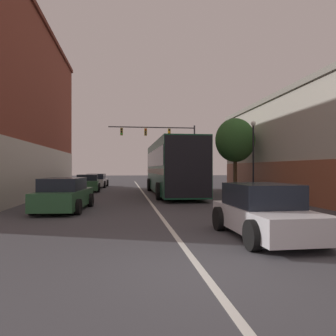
{
  "coord_description": "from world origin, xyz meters",
  "views": [
    {
      "loc": [
        -1.32,
        -5.49,
        1.78
      ],
      "look_at": [
        1.42,
        15.42,
        1.82
      ],
      "focal_mm": 35.0,
      "sensor_mm": 36.0,
      "label": 1
    }
  ],
  "objects_px": {
    "street_lamp": "(253,156)",
    "parked_car_left_far": "(64,195)",
    "bus": "(172,166)",
    "traffic_signal_gantry": "(166,140)",
    "parked_car_left_mid": "(97,181)",
    "street_tree_near": "(235,140)",
    "parked_car_left_near": "(88,183)",
    "hatchback_foreground": "(264,212)"
  },
  "relations": [
    {
      "from": "street_lamp",
      "to": "parked_car_left_far",
      "type": "bearing_deg",
      "value": -156.0
    },
    {
      "from": "bus",
      "to": "parked_car_left_far",
      "type": "height_order",
      "value": "bus"
    },
    {
      "from": "traffic_signal_gantry",
      "to": "street_lamp",
      "type": "height_order",
      "value": "traffic_signal_gantry"
    },
    {
      "from": "parked_car_left_mid",
      "to": "parked_car_left_far",
      "type": "height_order",
      "value": "parked_car_left_far"
    },
    {
      "from": "bus",
      "to": "traffic_signal_gantry",
      "type": "relative_size",
      "value": 1.25
    },
    {
      "from": "street_tree_near",
      "to": "bus",
      "type": "bearing_deg",
      "value": 165.47
    },
    {
      "from": "bus",
      "to": "parked_car_left_near",
      "type": "xyz_separation_m",
      "value": [
        -6.1,
        4.18,
        -1.35
      ]
    },
    {
      "from": "parked_car_left_mid",
      "to": "street_lamp",
      "type": "relative_size",
      "value": 1.0
    },
    {
      "from": "street_tree_near",
      "to": "street_lamp",
      "type": "bearing_deg",
      "value": -81.01
    },
    {
      "from": "parked_car_left_near",
      "to": "parked_car_left_mid",
      "type": "height_order",
      "value": "parked_car_left_near"
    },
    {
      "from": "parked_car_left_mid",
      "to": "traffic_signal_gantry",
      "type": "distance_m",
      "value": 9.4
    },
    {
      "from": "bus",
      "to": "street_lamp",
      "type": "distance_m",
      "value": 5.6
    },
    {
      "from": "traffic_signal_gantry",
      "to": "parked_car_left_near",
      "type": "bearing_deg",
      "value": -127.45
    },
    {
      "from": "traffic_signal_gantry",
      "to": "street_lamp",
      "type": "relative_size",
      "value": 2.07
    },
    {
      "from": "parked_car_left_mid",
      "to": "street_tree_near",
      "type": "xyz_separation_m",
      "value": [
        10.0,
        -10.74,
        3.04
      ]
    },
    {
      "from": "parked_car_left_mid",
      "to": "street_lamp",
      "type": "height_order",
      "value": "street_lamp"
    },
    {
      "from": "street_lamp",
      "to": "street_tree_near",
      "type": "distance_m",
      "value": 2.54
    },
    {
      "from": "parked_car_left_near",
      "to": "parked_car_left_far",
      "type": "height_order",
      "value": "parked_car_left_far"
    },
    {
      "from": "bus",
      "to": "parked_car_left_mid",
      "type": "relative_size",
      "value": 2.58
    },
    {
      "from": "traffic_signal_gantry",
      "to": "parked_car_left_far",
      "type": "bearing_deg",
      "value": -107.97
    },
    {
      "from": "hatchback_foreground",
      "to": "street_tree_near",
      "type": "height_order",
      "value": "street_tree_near"
    },
    {
      "from": "parked_car_left_near",
      "to": "parked_car_left_mid",
      "type": "relative_size",
      "value": 1.02
    },
    {
      "from": "parked_car_left_mid",
      "to": "street_tree_near",
      "type": "relative_size",
      "value": 0.9
    },
    {
      "from": "parked_car_left_near",
      "to": "street_lamp",
      "type": "distance_m",
      "value": 13.1
    },
    {
      "from": "hatchback_foreground",
      "to": "parked_car_left_mid",
      "type": "relative_size",
      "value": 0.84
    },
    {
      "from": "parked_car_left_near",
      "to": "street_tree_near",
      "type": "height_order",
      "value": "street_tree_near"
    },
    {
      "from": "parked_car_left_mid",
      "to": "traffic_signal_gantry",
      "type": "xyz_separation_m",
      "value": [
        7.19,
        4.19,
        4.37
      ]
    },
    {
      "from": "parked_car_left_far",
      "to": "street_tree_near",
      "type": "xyz_separation_m",
      "value": [
        9.85,
        6.79,
        3.0
      ]
    },
    {
      "from": "hatchback_foreground",
      "to": "parked_car_left_mid",
      "type": "distance_m",
      "value": 24.57
    },
    {
      "from": "bus",
      "to": "street_tree_near",
      "type": "xyz_separation_m",
      "value": [
        4.12,
        -1.07,
        1.68
      ]
    },
    {
      "from": "hatchback_foreground",
      "to": "parked_car_left_mid",
      "type": "xyz_separation_m",
      "value": [
        -6.26,
        23.76,
        -0.03
      ]
    },
    {
      "from": "parked_car_left_mid",
      "to": "bus",
      "type": "bearing_deg",
      "value": -146.51
    },
    {
      "from": "street_tree_near",
      "to": "parked_car_left_mid",
      "type": "bearing_deg",
      "value": 132.95
    },
    {
      "from": "parked_car_left_mid",
      "to": "parked_car_left_far",
      "type": "bearing_deg",
      "value": -177.31
    },
    {
      "from": "parked_car_left_mid",
      "to": "traffic_signal_gantry",
      "type": "relative_size",
      "value": 0.48
    },
    {
      "from": "bus",
      "to": "parked_car_left_near",
      "type": "height_order",
      "value": "bus"
    },
    {
      "from": "bus",
      "to": "parked_car_left_near",
      "type": "relative_size",
      "value": 2.53
    },
    {
      "from": "parked_car_left_far",
      "to": "street_lamp",
      "type": "height_order",
      "value": "street_lamp"
    },
    {
      "from": "parked_car_left_mid",
      "to": "street_tree_near",
      "type": "height_order",
      "value": "street_tree_near"
    },
    {
      "from": "parked_car_left_near",
      "to": "traffic_signal_gantry",
      "type": "distance_m",
      "value": 12.95
    },
    {
      "from": "street_lamp",
      "to": "bus",
      "type": "bearing_deg",
      "value": 143.48
    },
    {
      "from": "bus",
      "to": "street_tree_near",
      "type": "bearing_deg",
      "value": -104.46
    }
  ]
}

